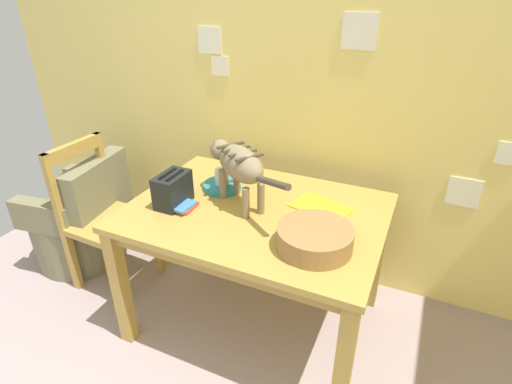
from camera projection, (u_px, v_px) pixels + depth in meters
wall_rear at (298, 83)px, 2.35m from camera, size 4.29×0.11×2.50m
dining_table at (256, 224)px, 2.08m from camera, size 1.28×0.94×0.76m
cat at (238, 164)px, 1.99m from camera, size 0.57×0.41×0.32m
saucer_bowl at (222, 186)px, 2.23m from camera, size 0.21×0.21×0.03m
coffee_mug at (222, 177)px, 2.20m from camera, size 0.12×0.08×0.08m
magazine at (321, 207)px, 2.05m from camera, size 0.33×0.27×0.01m
book_stack at (177, 205)px, 2.05m from camera, size 0.18×0.14×0.03m
wicker_basket at (315, 238)px, 1.73m from camera, size 0.33×0.33×0.10m
toaster at (173, 190)px, 2.04m from camera, size 0.12×0.20×0.18m
wooden_chair_near at (105, 219)px, 2.52m from camera, size 0.44×0.44×0.94m
wicker_armchair at (81, 225)px, 2.80m from camera, size 0.63×0.65×0.78m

